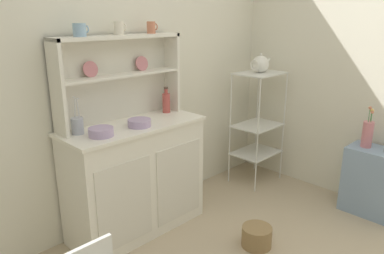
{
  "coord_description": "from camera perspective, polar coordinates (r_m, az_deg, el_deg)",
  "views": [
    {
      "loc": [
        -1.59,
        -0.73,
        1.61
      ],
      "look_at": [
        0.25,
        1.12,
        0.81
      ],
      "focal_mm": 34.5,
      "sensor_mm": 36.0,
      "label": 1
    }
  ],
  "objects": [
    {
      "name": "wall_back",
      "position": [
        2.87,
        -10.94,
        9.54
      ],
      "size": [
        3.84,
        0.05,
        2.5
      ],
      "primitive_type": "cube",
      "color": "silver",
      "rests_on": "ground"
    },
    {
      "name": "hutch_cabinet",
      "position": [
        2.83,
        -8.67,
        -7.63
      ],
      "size": [
        1.06,
        0.45,
        0.85
      ],
      "color": "white",
      "rests_on": "ground"
    },
    {
      "name": "hutch_shelf_unit",
      "position": [
        2.74,
        -11.44,
        8.47
      ],
      "size": [
        0.99,
        0.18,
        0.62
      ],
      "color": "silver",
      "rests_on": "hutch_cabinet"
    },
    {
      "name": "bakers_rack",
      "position": [
        3.61,
        10.12,
        1.59
      ],
      "size": [
        0.45,
        0.34,
        1.09
      ],
      "color": "silver",
      "rests_on": "ground"
    },
    {
      "name": "side_shelf_blue",
      "position": [
        3.43,
        26.54,
        -7.68
      ],
      "size": [
        0.28,
        0.48,
        0.56
      ],
      "primitive_type": "cube",
      "color": "#849EBC",
      "rests_on": "ground"
    },
    {
      "name": "floor_basket",
      "position": [
        2.81,
        9.97,
        -16.33
      ],
      "size": [
        0.22,
        0.22,
        0.15
      ],
      "primitive_type": "cylinder",
      "color": "#93754C",
      "rests_on": "ground"
    },
    {
      "name": "cup_sky_0",
      "position": [
        2.53,
        -16.97,
        14.16
      ],
      "size": [
        0.1,
        0.08,
        0.08
      ],
      "color": "#8EB2D1",
      "rests_on": "hutch_shelf_unit"
    },
    {
      "name": "cup_cream_1",
      "position": [
        2.68,
        -11.2,
        14.78
      ],
      "size": [
        0.08,
        0.07,
        0.09
      ],
      "color": "silver",
      "rests_on": "hutch_shelf_unit"
    },
    {
      "name": "cup_terracotta_2",
      "position": [
        2.85,
        -6.31,
        15.05
      ],
      "size": [
        0.08,
        0.06,
        0.09
      ],
      "color": "#C67556",
      "rests_on": "hutch_shelf_unit"
    },
    {
      "name": "bowl_mixing_large",
      "position": [
        2.46,
        -13.89,
        -0.74
      ],
      "size": [
        0.16,
        0.16,
        0.06
      ],
      "primitive_type": "cylinder",
      "color": "#B79ECC",
      "rests_on": "hutch_cabinet"
    },
    {
      "name": "bowl_floral_medium",
      "position": [
        2.62,
        -8.14,
        0.64
      ],
      "size": [
        0.16,
        0.16,
        0.05
      ],
      "primitive_type": "cylinder",
      "color": "#B79ECC",
      "rests_on": "hutch_cabinet"
    },
    {
      "name": "jam_bottle",
      "position": [
        2.96,
        -4.0,
        3.84
      ],
      "size": [
        0.06,
        0.06,
        0.21
      ],
      "color": "#B74C47",
      "rests_on": "hutch_cabinet"
    },
    {
      "name": "utensil_jar",
      "position": [
        2.54,
        -17.3,
        0.26
      ],
      "size": [
        0.08,
        0.08,
        0.25
      ],
      "color": "#B2B7C6",
      "rests_on": "hutch_cabinet"
    },
    {
      "name": "porcelain_teapot",
      "position": [
        3.51,
        10.53,
        9.54
      ],
      "size": [
        0.25,
        0.16,
        0.18
      ],
      "color": "white",
      "rests_on": "bakers_rack"
    },
    {
      "name": "flower_vase",
      "position": [
        3.33,
        25.51,
        -0.89
      ],
      "size": [
        0.08,
        0.08,
        0.35
      ],
      "color": "#D17A84",
      "rests_on": "side_shelf_blue"
    }
  ]
}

